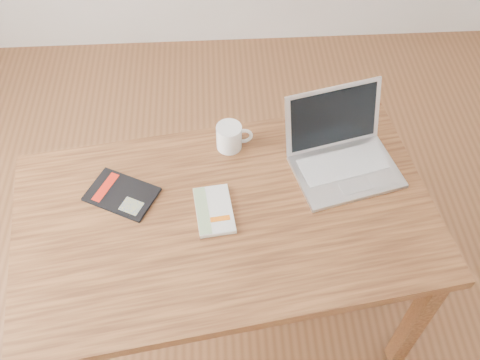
{
  "coord_description": "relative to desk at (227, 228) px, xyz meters",
  "views": [
    {
      "loc": [
        -0.02,
        -0.92,
        2.21
      ],
      "look_at": [
        0.04,
        0.14,
        0.85
      ],
      "focal_mm": 40.0,
      "sensor_mm": 36.0,
      "label": 1
    }
  ],
  "objects": [
    {
      "name": "room",
      "position": [
        -0.06,
        -0.08,
        0.69
      ],
      "size": [
        4.04,
        4.04,
        2.7
      ],
      "color": "brown",
      "rests_on": "ground"
    },
    {
      "name": "desk",
      "position": [
        0.0,
        0.0,
        0.0
      ],
      "size": [
        1.49,
        0.98,
        0.75
      ],
      "rotation": [
        0.0,
        0.0,
        0.14
      ],
      "color": "brown",
      "rests_on": "ground"
    },
    {
      "name": "white_guidebook",
      "position": [
        -0.04,
        0.01,
        0.1
      ],
      "size": [
        0.14,
        0.21,
        0.02
      ],
      "rotation": [
        0.0,
        0.0,
        0.12
      ],
      "color": "silver",
      "rests_on": "desk"
    },
    {
      "name": "black_guidebook",
      "position": [
        -0.35,
        0.1,
        0.1
      ],
      "size": [
        0.27,
        0.24,
        0.01
      ],
      "rotation": [
        0.0,
        0.0,
        1.1
      ],
      "color": "black",
      "rests_on": "desk"
    },
    {
      "name": "laptop",
      "position": [
        0.41,
        0.2,
        0.14
      ],
      "size": [
        0.42,
        0.39,
        0.24
      ],
      "rotation": [
        0.0,
        0.0,
        0.24
      ],
      "color": "silver",
      "rests_on": "desk"
    },
    {
      "name": "coffee_mug",
      "position": [
        0.03,
        0.3,
        0.14
      ],
      "size": [
        0.13,
        0.09,
        0.1
      ],
      "rotation": [
        0.0,
        0.0,
        0.03
      ],
      "color": "white",
      "rests_on": "desk"
    }
  ]
}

